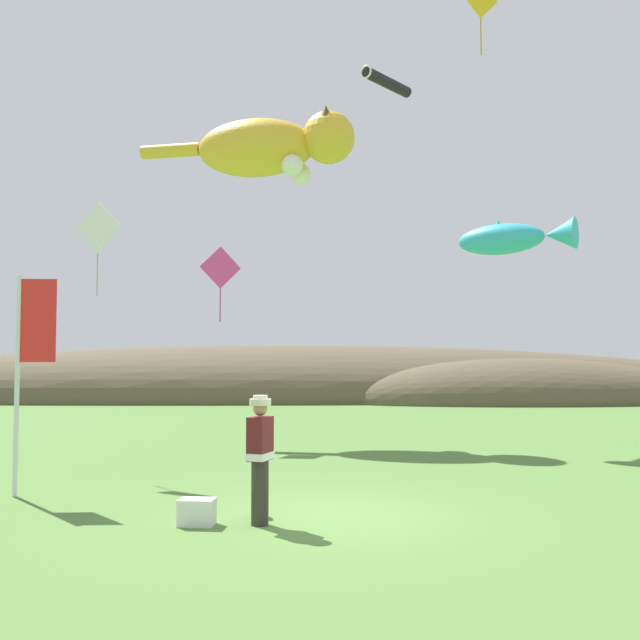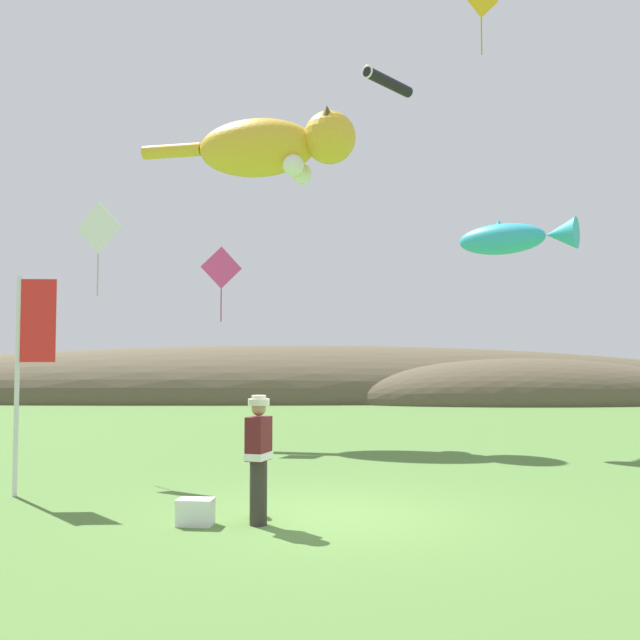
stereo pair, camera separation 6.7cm
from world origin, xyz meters
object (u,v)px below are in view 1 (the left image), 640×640
Objects in this scene: kite_fish_windsock at (513,238)px; kite_tube_streamer at (387,82)px; kite_spool at (259,508)px; festival_banner_pole at (28,352)px; festival_attendant at (260,455)px; kite_diamond_pink at (220,268)px; kite_diamond_gold at (480,0)px; kite_giant_cat at (271,147)px; kite_diamond_white at (98,228)px; picnic_cooler at (197,512)px.

kite_tube_streamer is at bearing 117.88° from kite_fish_windsock.
festival_banner_pole is (-3.93, 1.79, 2.26)m from kite_spool.
festival_banner_pole is (-3.96, 2.25, 1.45)m from festival_attendant.
kite_spool is at bearing -81.43° from kite_diamond_pink.
kite_diamond_pink is 9.38m from kite_diamond_gold.
kite_spool is 0.04× the size of kite_giant_cat.
kite_diamond_white is at bearing -118.91° from kite_giant_cat.
kite_diamond_pink is at bearing 70.69° from festival_banner_pole.
kite_diamond_white is at bearing -134.26° from kite_tube_streamer.
festival_banner_pole is 8.09m from kite_diamond_pink.
kite_spool is 11.06m from kite_fish_windsock.
kite_spool is 0.94m from picnic_cooler.
kite_diamond_pink reaches higher than festival_attendant.
kite_spool is 17.01m from kite_tube_streamer.
festival_attendant is 0.86× the size of kite_diamond_pink.
kite_diamond_white is (-3.61, 5.25, 4.09)m from festival_attendant.
kite_diamond_gold is at bearing 49.63° from kite_spool.
kite_diamond_white is (-3.56, -6.44, -3.74)m from kite_giant_cat.
kite_diamond_pink reaches higher than festival_banner_pole.
kite_tube_streamer reaches higher than kite_diamond_white.
kite_diamond_gold is at bearing 51.85° from festival_attendant.
kite_spool is at bearing -24.47° from festival_banner_pole.
kite_tube_streamer is 0.97× the size of kite_diamond_white.
kite_diamond_gold reaches higher than kite_fish_windsock.
kite_diamond_gold reaches higher than festival_banner_pole.
kite_giant_cat is 4.75m from kite_diamond_pink.
kite_diamond_gold is at bearing 47.24° from picnic_cooler.
kite_fish_windsock is 1.51× the size of kite_tube_streamer.
picnic_cooler is at bearing -62.27° from kite_diamond_white.
festival_banner_pole is 1.78× the size of kite_diamond_pink.
kite_fish_windsock is 1.43× the size of kite_diamond_pink.
picnic_cooler is 0.08× the size of kite_giant_cat.
kite_diamond_pink is 1.11× the size of kite_diamond_gold.
kite_tube_streamer is 1.06× the size of kite_diamond_gold.
picnic_cooler is (-0.86, 0.03, -0.77)m from festival_attendant.
kite_tube_streamer reaches higher than kite_giant_cat.
kite_diamond_gold is at bearing 7.37° from kite_diamond_white.
kite_diamond_white is at bearing 124.50° from festival_attendant.
festival_attendant is at bearing -128.15° from kite_diamond_gold.
kite_diamond_gold reaches higher than kite_spool.
kite_diamond_pink is 4.85m from kite_diamond_white.
picnic_cooler is 0.18× the size of kite_fish_windsock.
kite_fish_windsock is at bearing 48.06° from picnic_cooler.
kite_fish_windsock is at bearing 51.68° from kite_diamond_gold.
kite_giant_cat is 4.63m from kite_tube_streamer.
festival_attendant is 0.88× the size of kite_diamond_white.
kite_fish_windsock is at bearing 15.18° from kite_diamond_white.
festival_attendant is 0.94m from kite_spool.
festival_attendant is at bearing -106.13° from kite_tube_streamer.
kite_diamond_gold is 10.43m from kite_diamond_white.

